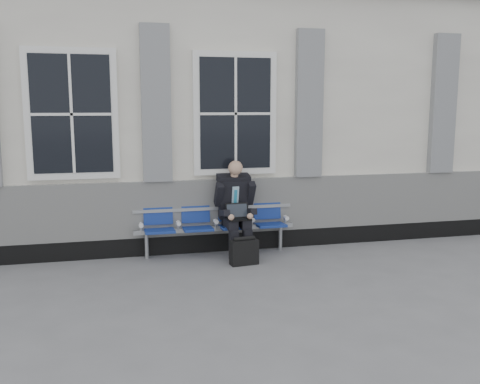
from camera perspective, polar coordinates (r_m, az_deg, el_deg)
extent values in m
plane|color=slate|center=(7.52, -0.63, -9.22)|extent=(70.00, 70.00, 0.00)
cube|color=white|center=(10.58, -4.91, 7.66)|extent=(14.00, 4.00, 4.20)
cube|color=gray|center=(10.75, -5.09, 19.57)|extent=(14.40, 4.40, 0.24)
cube|color=black|center=(8.86, -2.76, -5.37)|extent=(14.00, 0.10, 0.30)
cube|color=silver|center=(8.72, -2.78, -1.57)|extent=(14.00, 0.08, 0.90)
cube|color=gray|center=(8.43, -8.94, 9.25)|extent=(0.45, 0.14, 2.40)
cube|color=gray|center=(8.98, 7.38, 9.27)|extent=(0.45, 0.14, 2.40)
cube|color=gray|center=(10.14, 20.86, 8.73)|extent=(0.45, 0.14, 2.40)
cube|color=white|center=(8.44, -17.50, 7.92)|extent=(1.35, 0.10, 1.95)
cube|color=black|center=(8.39, -17.52, 7.91)|extent=(1.15, 0.02, 1.75)
cube|color=white|center=(8.64, -0.55, 8.36)|extent=(1.35, 0.10, 1.95)
cube|color=black|center=(8.59, -0.47, 8.35)|extent=(1.15, 0.02, 1.75)
cube|color=#9EA0A3|center=(8.63, -2.64, -3.92)|extent=(2.60, 0.07, 0.07)
cube|color=#9EA0A3|center=(8.68, -2.81, -1.75)|extent=(2.60, 0.05, 0.05)
cylinder|color=#9EA0A3|center=(8.55, -9.92, -5.72)|extent=(0.06, 0.06, 0.39)
cylinder|color=#9EA0A3|center=(8.95, 4.33, -4.94)|extent=(0.06, 0.06, 0.39)
cube|color=navy|center=(8.43, -8.58, -4.12)|extent=(0.46, 0.42, 0.07)
cube|color=navy|center=(8.58, -8.74, -2.11)|extent=(0.46, 0.10, 0.40)
cube|color=navy|center=(8.50, -4.53, -3.94)|extent=(0.46, 0.42, 0.07)
cube|color=navy|center=(8.65, -4.77, -1.95)|extent=(0.46, 0.10, 0.40)
cube|color=navy|center=(8.61, -0.58, -3.74)|extent=(0.46, 0.42, 0.07)
cube|color=navy|center=(8.75, -0.89, -1.78)|extent=(0.46, 0.10, 0.40)
cube|color=navy|center=(8.76, 3.26, -3.53)|extent=(0.46, 0.42, 0.07)
cube|color=navy|center=(8.90, 2.88, -1.61)|extent=(0.46, 0.10, 0.40)
cylinder|color=white|center=(8.42, -10.51, -3.49)|extent=(0.07, 0.12, 0.07)
cylinder|color=white|center=(8.46, -6.58, -3.33)|extent=(0.07, 0.12, 0.07)
cylinder|color=white|center=(8.55, -2.59, -3.14)|extent=(0.07, 0.12, 0.07)
cylinder|color=white|center=(8.68, 1.31, -2.95)|extent=(0.07, 0.12, 0.07)
cylinder|color=white|center=(8.85, 4.95, -2.75)|extent=(0.07, 0.12, 0.07)
cube|color=black|center=(8.29, -0.54, -7.11)|extent=(0.13, 0.29, 0.10)
cube|color=black|center=(8.35, 0.90, -7.00)|extent=(0.13, 0.29, 0.10)
cube|color=black|center=(8.30, -0.66, -5.69)|extent=(0.13, 0.14, 0.47)
cube|color=black|center=(8.35, 0.78, -5.59)|extent=(0.13, 0.14, 0.47)
cube|color=black|center=(8.45, -1.08, -3.31)|extent=(0.17, 0.49, 0.15)
cube|color=black|center=(8.51, 0.34, -3.23)|extent=(0.17, 0.49, 0.15)
cube|color=black|center=(8.61, -0.74, -0.65)|extent=(0.47, 0.38, 0.69)
cube|color=#AACBDF|center=(8.49, -0.52, -0.65)|extent=(0.11, 0.10, 0.39)
cube|color=teal|center=(8.48, -0.50, -0.81)|extent=(0.05, 0.08, 0.32)
cube|color=black|center=(8.53, -0.69, 1.46)|extent=(0.53, 0.27, 0.16)
cylinder|color=tan|center=(8.47, -0.60, 1.92)|extent=(0.12, 0.12, 0.11)
sphere|color=tan|center=(8.40, -0.49, 2.60)|extent=(0.23, 0.23, 0.23)
cube|color=black|center=(8.44, -2.26, -0.27)|extent=(0.12, 0.31, 0.40)
cube|color=black|center=(8.57, 1.12, -0.12)|extent=(0.12, 0.31, 0.40)
cube|color=black|center=(8.31, -1.66, -2.24)|extent=(0.11, 0.34, 0.15)
cube|color=black|center=(8.42, 1.21, -2.09)|extent=(0.11, 0.34, 0.15)
sphere|color=tan|center=(8.19, -0.96, -2.72)|extent=(0.10, 0.10, 0.10)
sphere|color=tan|center=(8.26, 1.08, -2.60)|extent=(0.10, 0.10, 0.10)
cube|color=black|center=(8.32, -0.10, -2.91)|extent=(0.37, 0.26, 0.02)
cube|color=black|center=(8.41, -0.32, -1.98)|extent=(0.36, 0.11, 0.23)
cube|color=black|center=(8.40, -0.31, -1.99)|extent=(0.33, 0.08, 0.19)
cube|color=black|center=(8.11, 0.44, -6.45)|extent=(0.44, 0.23, 0.38)
cylinder|color=black|center=(8.06, 0.44, -5.01)|extent=(0.34, 0.11, 0.07)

